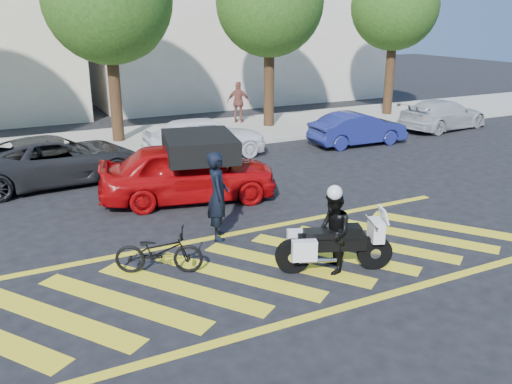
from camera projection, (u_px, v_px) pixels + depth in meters
name	position (u px, v px, depth m)	size (l,w,h in m)	color
ground	(264.00, 269.00, 10.58)	(90.00, 90.00, 0.00)	black
sidewalk	(119.00, 142.00, 20.73)	(60.00, 5.00, 0.15)	#9E998E
crosswalk	(263.00, 269.00, 10.56)	(12.33, 4.00, 0.01)	yellow
building_right	(233.00, 0.00, 30.52)	(16.00, 8.00, 11.00)	beige
tree_center	(111.00, 4.00, 19.27)	(4.60, 4.60, 7.56)	black
tree_right	(272.00, 6.00, 22.07)	(4.40, 4.40, 7.41)	black
tree_far_right	(396.00, 9.00, 24.88)	(4.00, 4.00, 7.10)	black
officer_bike	(218.00, 196.00, 11.77)	(0.72, 0.47, 1.97)	black
bicycle	(159.00, 251.00, 10.31)	(0.58, 1.68, 0.88)	black
police_motorcycle	(333.00, 244.00, 10.36)	(2.19, 1.17, 1.01)	black
officer_moto	(333.00, 232.00, 10.26)	(0.78, 0.61, 1.61)	black
red_convertible	(188.00, 172.00, 14.27)	(1.86, 4.63, 1.58)	#A5070A
parked_mid_left	(56.00, 160.00, 15.78)	(2.30, 4.99, 1.39)	black
parked_mid_right	(205.00, 137.00, 18.63)	(1.70, 4.22, 1.44)	white
parked_right	(358.00, 129.00, 20.46)	(1.31, 3.76, 1.24)	navy
parked_far_right	(443.00, 115.00, 23.25)	(1.78, 4.38, 1.27)	#A6A9AE
pedestrian_right	(239.00, 102.00, 23.88)	(1.05, 0.44, 1.79)	brown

